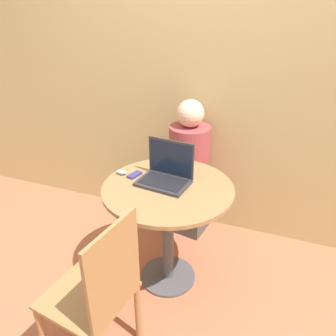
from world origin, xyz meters
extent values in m
plane|color=#B26042|center=(0.00, 0.00, 0.00)|extent=(12.00, 12.00, 0.00)
cube|color=tan|center=(0.00, 0.79, 1.30)|extent=(7.00, 0.05, 2.60)
cylinder|color=#4C4C51|center=(0.00, 0.00, 0.01)|extent=(0.39, 0.39, 0.02)
cylinder|color=#4C4C51|center=(0.00, 0.00, 0.37)|extent=(0.08, 0.08, 0.70)
cylinder|color=olive|center=(0.00, 0.00, 0.74)|extent=(0.82, 0.82, 0.02)
cube|color=#2D2D33|center=(-0.04, 0.01, 0.76)|extent=(0.33, 0.25, 0.02)
cube|color=black|center=(-0.04, 0.01, 0.77)|extent=(0.29, 0.20, 0.00)
cube|color=#2D2D33|center=(-0.02, 0.12, 0.89)|extent=(0.31, 0.05, 0.24)
cube|color=#141E33|center=(-0.03, 0.11, 0.89)|extent=(0.29, 0.03, 0.21)
cube|color=navy|center=(-0.25, 0.05, 0.76)|extent=(0.07, 0.11, 0.02)
ellipsoid|color=#B2B2B7|center=(-0.34, 0.04, 0.77)|extent=(0.07, 0.04, 0.03)
cylinder|color=#9E7042|center=(-0.34, -0.46, 0.21)|extent=(0.04, 0.04, 0.42)
cylinder|color=#9E7042|center=(-0.39, -0.81, 0.21)|extent=(0.04, 0.04, 0.42)
cylinder|color=#9E7042|center=(0.01, -0.51, 0.21)|extent=(0.04, 0.04, 0.42)
cube|color=#9E7042|center=(-0.19, -0.66, 0.43)|extent=(0.45, 0.45, 0.02)
cube|color=#9E7042|center=(0.00, -0.68, 0.68)|extent=(0.07, 0.37, 0.48)
cube|color=#4C4742|center=(-0.03, 0.69, 0.22)|extent=(0.36, 0.48, 0.43)
cylinder|color=#993D42|center=(-0.05, 0.59, 0.68)|extent=(0.31, 0.31, 0.50)
sphere|color=beige|center=(-0.05, 0.59, 1.04)|extent=(0.20, 0.20, 0.20)
camera|label=1|loc=(0.62, -1.63, 1.76)|focal=35.00mm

